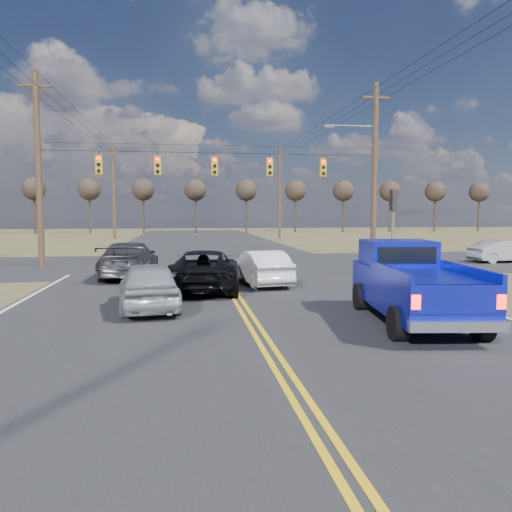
{
  "coord_description": "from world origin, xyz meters",
  "views": [
    {
      "loc": [
        -1.7,
        -9.1,
        2.82
      ],
      "look_at": [
        0.48,
        5.82,
        1.5
      ],
      "focal_mm": 35.0,
      "sensor_mm": 36.0,
      "label": 1
    }
  ],
  "objects": [
    {
      "name": "treeline",
      "position": [
        0.0,
        26.96,
        5.7
      ],
      "size": [
        87.0,
        117.8,
        7.4
      ],
      "color": "#33261C",
      "rests_on": "ground"
    },
    {
      "name": "white_car_queue",
      "position": [
        1.29,
        10.0,
        0.68
      ],
      "size": [
        1.96,
        4.26,
        1.35
      ],
      "primitive_type": "imported",
      "rotation": [
        0.0,
        0.0,
        3.27
      ],
      "color": "silver",
      "rests_on": "ground"
    },
    {
      "name": "signal_gantry",
      "position": [
        0.5,
        17.79,
        5.06
      ],
      "size": [
        19.6,
        4.83,
        10.0
      ],
      "color": "#473323",
      "rests_on": "ground"
    },
    {
      "name": "utility_poles",
      "position": [
        0.0,
        17.0,
        5.23
      ],
      "size": [
        19.6,
        58.32,
        10.0
      ],
      "color": "#473323",
      "rests_on": "ground"
    },
    {
      "name": "cross_car_east_near",
      "position": [
        16.12,
        16.58,
        0.63
      ],
      "size": [
        1.72,
        3.96,
        1.27
      ],
      "primitive_type": "imported",
      "rotation": [
        0.0,
        0.0,
        1.67
      ],
      "color": "#A4A6AC",
      "rests_on": "ground"
    },
    {
      "name": "black_suv",
      "position": [
        -0.97,
        8.94,
        0.74
      ],
      "size": [
        2.94,
        5.5,
        1.47
      ],
      "primitive_type": "imported",
      "rotation": [
        0.0,
        0.0,
        3.05
      ],
      "color": "black",
      "rests_on": "ground"
    },
    {
      "name": "road_main",
      "position": [
        0.0,
        10.0,
        0.0
      ],
      "size": [
        14.0,
        120.0,
        0.02
      ],
      "primitive_type": "cube",
      "color": "#28282B",
      "rests_on": "ground"
    },
    {
      "name": "dgrey_car_queue",
      "position": [
        -4.04,
        13.02,
        0.77
      ],
      "size": [
        2.34,
        5.4,
        1.55
      ],
      "primitive_type": "imported",
      "rotation": [
        0.0,
        0.0,
        3.11
      ],
      "color": "#343439",
      "rests_on": "ground"
    },
    {
      "name": "road_cross",
      "position": [
        0.0,
        18.0,
        0.0
      ],
      "size": [
        120.0,
        12.0,
        0.02
      ],
      "primitive_type": "cube",
      "color": "#28282B",
      "rests_on": "ground"
    },
    {
      "name": "silver_suv",
      "position": [
        -2.73,
        5.59,
        0.71
      ],
      "size": [
        2.15,
        4.35,
        1.42
      ],
      "primitive_type": "imported",
      "rotation": [
        0.0,
        0.0,
        3.26
      ],
      "color": "#9A9EA2",
      "rests_on": "ground"
    },
    {
      "name": "ground",
      "position": [
        0.0,
        0.0,
        0.0
      ],
      "size": [
        160.0,
        160.0,
        0.0
      ],
      "primitive_type": "plane",
      "color": "brown",
      "rests_on": "ground"
    },
    {
      "name": "pickup_truck",
      "position": [
        4.09,
        2.9,
        0.99
      ],
      "size": [
        2.7,
        5.64,
        2.04
      ],
      "rotation": [
        0.0,
        0.0,
        -0.12
      ],
      "color": "black",
      "rests_on": "ground"
    }
  ]
}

